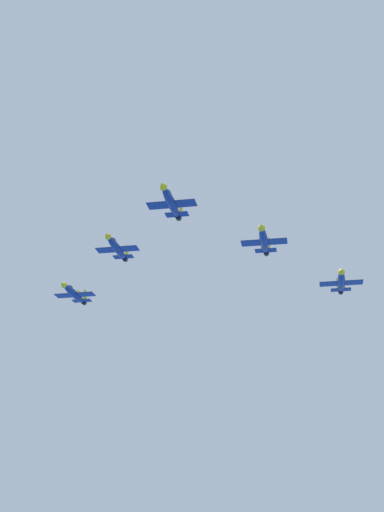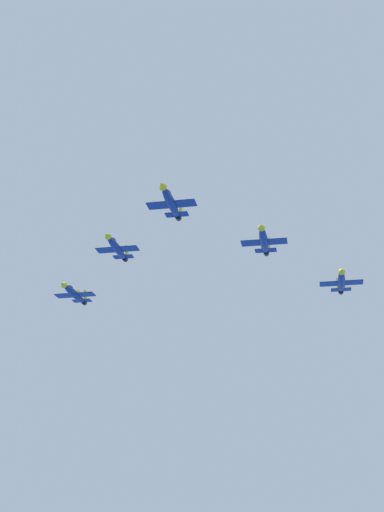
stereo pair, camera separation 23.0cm
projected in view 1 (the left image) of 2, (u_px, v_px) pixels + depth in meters
The scene contains 5 objects.
jet_lead at pixel (171, 202), 139.51m from camera, with size 10.34×15.39×3.49m.
jet_left_wingman at pixel (264, 240), 154.53m from camera, with size 10.60×15.74×3.59m.
jet_right_wingman at pixel (117, 248), 160.35m from camera, with size 10.20×15.17×3.45m.
jet_left_outer at pixel (341, 281), 168.64m from camera, with size 10.78×16.04×3.64m.
jet_right_outer at pixel (74, 293), 180.11m from camera, with size 10.73×16.02×3.62m.
Camera 1 is at (-82.65, 111.62, 47.65)m, focal length 48.83 mm.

